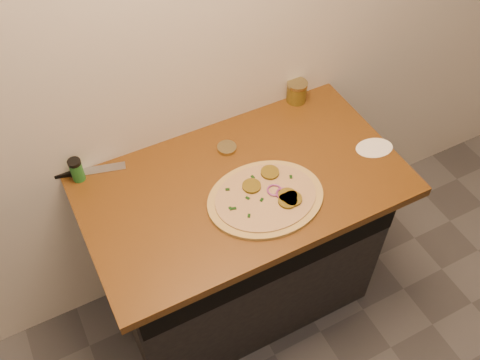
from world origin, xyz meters
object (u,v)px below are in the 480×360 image
chefs_knife (78,172)px  salsa_jar (297,92)px  spice_shaker (77,170)px  pizza (267,197)px

chefs_knife → salsa_jar: salsa_jar is taller
spice_shaker → pizza: bearing=-35.4°
pizza → spice_shaker: 0.70m
chefs_knife → spice_shaker: size_ratio=3.04×
pizza → spice_shaker: (-0.57, 0.41, 0.04)m
pizza → chefs_knife: bearing=142.6°
pizza → salsa_jar: size_ratio=4.78×
pizza → salsa_jar: 0.56m
salsa_jar → spice_shaker: bearing=-179.4°
pizza → chefs_knife: pizza is taller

